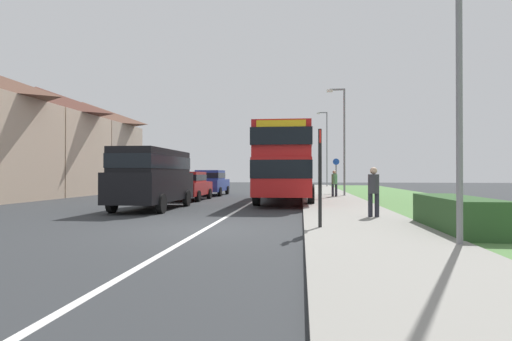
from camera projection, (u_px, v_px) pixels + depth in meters
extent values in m
plane|color=#2D3033|center=(204.00, 230.00, 10.82)|extent=(120.00, 120.00, 0.00)
cube|color=silver|center=(245.00, 206.00, 18.77)|extent=(0.14, 60.00, 0.01)
cube|color=gray|center=(344.00, 209.00, 16.33)|extent=(3.20, 68.00, 0.12)
cube|color=#517F42|center=(457.00, 211.00, 15.86)|extent=(6.00, 68.00, 0.08)
cube|color=#2D5128|center=(457.00, 215.00, 10.05)|extent=(1.10, 3.73, 0.90)
cube|color=red|center=(286.00, 176.00, 21.81)|extent=(2.50, 10.46, 1.65)
cube|color=red|center=(286.00, 146.00, 21.82)|extent=(2.45, 10.26, 1.55)
cube|color=black|center=(286.00, 170.00, 21.81)|extent=(2.53, 10.52, 0.76)
cube|color=black|center=(286.00, 145.00, 21.82)|extent=(2.53, 10.52, 0.72)
cube|color=gold|center=(281.00, 125.00, 16.67)|extent=(2.00, 0.08, 0.44)
cylinder|color=black|center=(267.00, 190.00, 25.16)|extent=(0.30, 1.00, 1.00)
cylinder|color=black|center=(309.00, 190.00, 24.89)|extent=(0.30, 1.00, 1.00)
cylinder|color=black|center=(256.00, 195.00, 19.08)|extent=(0.30, 1.00, 1.00)
cylinder|color=black|center=(311.00, 195.00, 18.80)|extent=(0.30, 1.00, 1.00)
cube|color=black|center=(153.00, 187.00, 17.01)|extent=(1.95, 5.47, 1.15)
cube|color=black|center=(153.00, 161.00, 17.02)|extent=(1.72, 5.03, 0.94)
cube|color=black|center=(153.00, 162.00, 17.02)|extent=(1.75, 5.08, 0.53)
cylinder|color=black|center=(146.00, 198.00, 18.79)|extent=(0.20, 0.72, 0.72)
cylinder|color=black|center=(187.00, 198.00, 18.59)|extent=(0.20, 0.72, 0.72)
cylinder|color=black|center=(112.00, 203.00, 15.42)|extent=(0.20, 0.72, 0.72)
cylinder|color=black|center=(161.00, 204.00, 15.21)|extent=(0.20, 0.72, 0.72)
cube|color=#B21E1E|center=(188.00, 188.00, 22.91)|extent=(1.81, 4.25, 0.70)
cube|color=#B21E1E|center=(187.00, 177.00, 22.71)|extent=(1.60, 2.34, 0.57)
cube|color=black|center=(187.00, 178.00, 22.70)|extent=(1.63, 2.36, 0.32)
cylinder|color=black|center=(180.00, 194.00, 24.32)|extent=(0.20, 0.60, 0.60)
cylinder|color=black|center=(209.00, 194.00, 24.12)|extent=(0.20, 0.60, 0.60)
cylinder|color=black|center=(165.00, 196.00, 21.69)|extent=(0.20, 0.60, 0.60)
cylinder|color=black|center=(198.00, 196.00, 21.50)|extent=(0.20, 0.60, 0.60)
cube|color=navy|center=(211.00, 185.00, 28.22)|extent=(1.78, 4.42, 0.77)
cube|color=navy|center=(210.00, 175.00, 28.00)|extent=(1.57, 2.43, 0.63)
cube|color=black|center=(210.00, 175.00, 28.00)|extent=(1.60, 2.46, 0.35)
cylinder|color=black|center=(203.00, 190.00, 29.67)|extent=(0.20, 0.60, 0.60)
cylinder|color=black|center=(227.00, 190.00, 29.48)|extent=(0.20, 0.60, 0.60)
cylinder|color=black|center=(193.00, 192.00, 26.95)|extent=(0.20, 0.60, 0.60)
cylinder|color=black|center=(220.00, 192.00, 26.76)|extent=(0.20, 0.60, 0.60)
cylinder|color=#23232D|center=(370.00, 207.00, 12.88)|extent=(0.14, 0.14, 0.85)
cylinder|color=#23232D|center=(377.00, 207.00, 12.86)|extent=(0.14, 0.14, 0.85)
cylinder|color=#333338|center=(374.00, 184.00, 12.88)|extent=(0.34, 0.34, 0.60)
sphere|color=tan|center=(374.00, 171.00, 12.88)|extent=(0.22, 0.22, 0.22)
cylinder|color=#23232D|center=(333.00, 191.00, 24.47)|extent=(0.14, 0.14, 0.85)
cylinder|color=#23232D|center=(336.00, 191.00, 24.45)|extent=(0.14, 0.14, 0.85)
cylinder|color=#518C56|center=(334.00, 179.00, 24.47)|extent=(0.34, 0.34, 0.60)
sphere|color=tan|center=(334.00, 172.00, 24.47)|extent=(0.22, 0.22, 0.22)
cylinder|color=black|center=(320.00, 180.00, 10.41)|extent=(0.09, 0.09, 2.60)
cube|color=red|center=(320.00, 137.00, 10.42)|extent=(0.04, 0.44, 0.32)
cube|color=black|center=(320.00, 170.00, 10.43)|extent=(0.06, 0.52, 0.68)
cylinder|color=slate|center=(336.00, 180.00, 28.43)|extent=(0.08, 0.08, 2.10)
cylinder|color=blue|center=(336.00, 162.00, 28.44)|extent=(0.44, 0.03, 0.44)
cylinder|color=slate|center=(459.00, 59.00, 7.93)|extent=(0.12, 0.12, 7.33)
cylinder|color=slate|center=(344.00, 143.00, 25.65)|extent=(0.12, 0.12, 6.77)
cube|color=slate|center=(337.00, 90.00, 25.73)|extent=(0.90, 0.10, 0.10)
cube|color=silver|center=(330.00, 91.00, 25.78)|extent=(0.36, 0.20, 0.14)
cylinder|color=slate|center=(327.00, 150.00, 44.07)|extent=(0.12, 0.12, 8.07)
cube|color=slate|center=(323.00, 113.00, 44.15)|extent=(0.90, 0.10, 0.10)
cube|color=silver|center=(318.00, 113.00, 44.20)|extent=(0.36, 0.20, 0.14)
cube|color=#C1A88E|center=(35.00, 155.00, 28.21)|extent=(8.00, 5.95, 5.49)
pyramid|color=brown|center=(36.00, 101.00, 28.24)|extent=(8.00, 5.95, 1.96)
cube|color=tan|center=(82.00, 158.00, 34.24)|extent=(8.00, 5.95, 5.49)
pyramid|color=brown|center=(82.00, 114.00, 34.27)|extent=(8.00, 5.95, 1.96)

